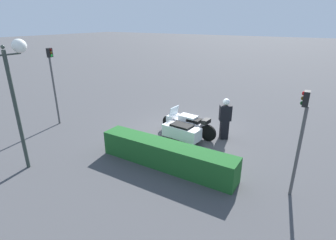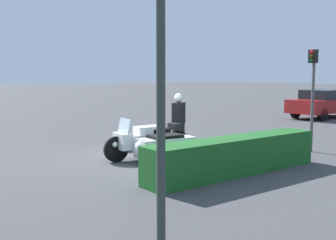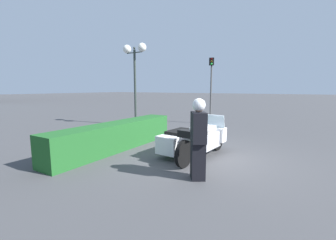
# 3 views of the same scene
# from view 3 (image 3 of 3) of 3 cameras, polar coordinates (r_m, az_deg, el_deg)

# --- Properties ---
(ground_plane) EXTENTS (160.00, 160.00, 0.00)m
(ground_plane) POSITION_cam_3_polar(r_m,az_deg,el_deg) (6.72, 8.97, -9.19)
(ground_plane) COLOR #424244
(police_motorcycle) EXTENTS (2.72, 1.49, 1.17)m
(police_motorcycle) POSITION_cam_3_polar(r_m,az_deg,el_deg) (6.70, 6.27, -4.92)
(police_motorcycle) COLOR black
(police_motorcycle) RESTS_ON ground
(officer_rider) EXTENTS (0.56, 0.51, 1.77)m
(officer_rider) POSITION_cam_3_polar(r_m,az_deg,el_deg) (4.89, 7.71, -4.35)
(officer_rider) COLOR black
(officer_rider) RESTS_ON ground
(hedge_bush_curbside) EXTENTS (4.99, 0.80, 0.88)m
(hedge_bush_curbside) POSITION_cam_3_polar(r_m,az_deg,el_deg) (7.54, -12.87, -3.96)
(hedge_bush_curbside) COLOR #1E5623
(hedge_bush_curbside) RESTS_ON ground
(twin_lamp_post) EXTENTS (0.44, 1.43, 4.24)m
(twin_lamp_post) POSITION_cam_3_polar(r_m,az_deg,el_deg) (12.19, -8.49, 15.20)
(twin_lamp_post) COLOR #2D3833
(twin_lamp_post) RESTS_ON ground
(traffic_light_near) EXTENTS (0.22, 0.29, 3.61)m
(traffic_light_near) POSITION_cam_3_polar(r_m,az_deg,el_deg) (12.69, 10.90, 9.63)
(traffic_light_near) COLOR #4C4C4C
(traffic_light_near) RESTS_ON ground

